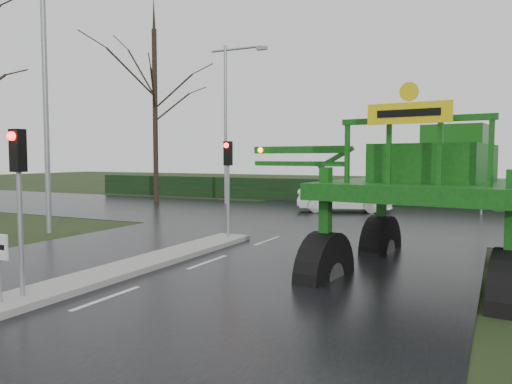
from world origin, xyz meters
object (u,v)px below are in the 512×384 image
at_px(traffic_signal_far, 483,165).
at_px(street_light_left_near, 51,78).
at_px(crop_sprayer, 330,168).
at_px(street_light_left_far, 230,109).
at_px(traffic_signal_mid, 228,168).
at_px(traffic_signal_near, 18,176).
at_px(white_sedan, 343,212).

height_order(traffic_signal_far, street_light_left_near, street_light_left_near).
height_order(traffic_signal_far, crop_sprayer, crop_sprayer).
height_order(street_light_left_near, street_light_left_far, same).
distance_m(traffic_signal_far, street_light_left_far, 15.08).
relative_size(street_light_left_near, street_light_left_far, 1.00).
height_order(traffic_signal_mid, traffic_signal_far, same).
bearing_deg(traffic_signal_far, street_light_left_far, 0.03).
relative_size(traffic_signal_mid, traffic_signal_far, 1.00).
bearing_deg(street_light_left_far, traffic_signal_far, 0.03).
distance_m(traffic_signal_near, traffic_signal_mid, 8.50).
xyz_separation_m(street_light_left_near, crop_sprayer, (11.73, -1.92, -3.29)).
height_order(traffic_signal_near, crop_sprayer, crop_sprayer).
xyz_separation_m(traffic_signal_far, crop_sprayer, (-2.97, -15.93, 0.11)).
distance_m(street_light_left_far, white_sedan, 10.07).
xyz_separation_m(traffic_signal_near, crop_sprayer, (4.83, 5.09, 0.11)).
xyz_separation_m(traffic_signal_near, traffic_signal_mid, (0.00, 8.50, 0.00)).
distance_m(street_light_left_near, street_light_left_far, 14.00).
distance_m(traffic_signal_far, street_light_left_near, 20.58).
relative_size(traffic_signal_mid, crop_sprayer, 0.35).
distance_m(traffic_signal_near, traffic_signal_far, 22.42).
relative_size(traffic_signal_far, street_light_left_near, 0.35).
bearing_deg(white_sedan, traffic_signal_near, 156.83).
relative_size(traffic_signal_near, white_sedan, 0.71).
bearing_deg(traffic_signal_mid, white_sedan, 84.60).
bearing_deg(street_light_left_far, white_sedan, -11.71).
distance_m(crop_sprayer, white_sedan, 15.02).
bearing_deg(crop_sprayer, street_light_left_near, 177.69).
xyz_separation_m(traffic_signal_mid, street_light_left_near, (-6.89, -1.49, 3.40)).
height_order(traffic_signal_mid, crop_sprayer, crop_sprayer).
relative_size(traffic_signal_far, white_sedan, 0.71).
bearing_deg(traffic_signal_far, crop_sprayer, 79.44).
bearing_deg(street_light_left_far, traffic_signal_near, -71.83).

